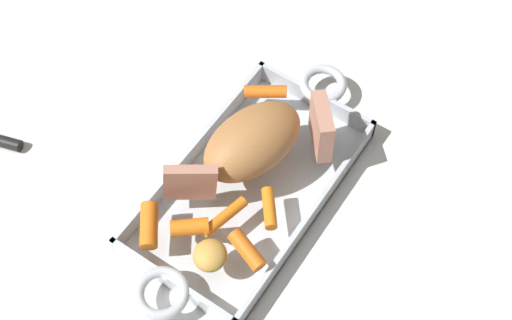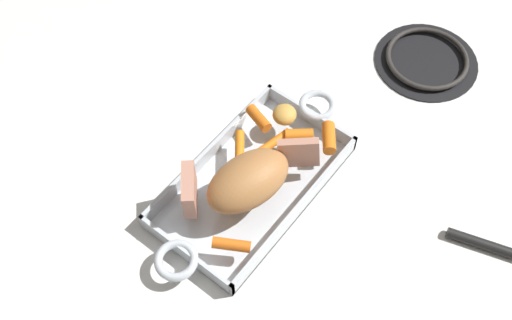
{
  "view_description": "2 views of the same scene",
  "coord_description": "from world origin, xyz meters",
  "px_view_note": "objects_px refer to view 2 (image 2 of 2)",
  "views": [
    {
      "loc": [
        0.39,
        0.27,
        0.88
      ],
      "look_at": [
        -0.02,
        -0.0,
        0.06
      ],
      "focal_mm": 49.25,
      "sensor_mm": 36.0,
      "label": 1
    },
    {
      "loc": [
        -0.42,
        -0.34,
        0.95
      ],
      "look_at": [
        0.01,
        0.0,
        0.07
      ],
      "focal_mm": 42.7,
      "sensor_mm": 36.0,
      "label": 2
    }
  ],
  "objects_px": {
    "roast_slice_thick": "(189,190)",
    "potato_golden_large": "(285,115)",
    "baby_carrot_southeast": "(274,142)",
    "baby_carrot_center_left": "(299,135)",
    "baby_carrot_center_right": "(240,146)",
    "pork_roast": "(248,181)",
    "stove_burner_rear": "(427,60)",
    "baby_carrot_southwest": "(329,138)",
    "roast_slice_thin": "(299,153)",
    "baby_carrot_northwest": "(231,245)",
    "roasting_dish": "(252,183)",
    "baby_carrot_short": "(259,118)"
  },
  "relations": [
    {
      "from": "baby_carrot_southeast",
      "to": "pork_roast",
      "type": "bearing_deg",
      "value": -166.78
    },
    {
      "from": "roasting_dish",
      "to": "roast_slice_thick",
      "type": "bearing_deg",
      "value": 154.42
    },
    {
      "from": "roast_slice_thin",
      "to": "baby_carrot_northwest",
      "type": "relative_size",
      "value": 1.12
    },
    {
      "from": "baby_carrot_southeast",
      "to": "baby_carrot_southwest",
      "type": "height_order",
      "value": "baby_carrot_southwest"
    },
    {
      "from": "baby_carrot_center_right",
      "to": "baby_carrot_southwest",
      "type": "bearing_deg",
      "value": -46.56
    },
    {
      "from": "roasting_dish",
      "to": "potato_golden_large",
      "type": "distance_m",
      "value": 0.14
    },
    {
      "from": "baby_carrot_northwest",
      "to": "potato_golden_large",
      "type": "height_order",
      "value": "potato_golden_large"
    },
    {
      "from": "baby_carrot_southeast",
      "to": "baby_carrot_southwest",
      "type": "relative_size",
      "value": 1.18
    },
    {
      "from": "baby_carrot_northwest",
      "to": "stove_burner_rear",
      "type": "distance_m",
      "value": 0.58
    },
    {
      "from": "baby_carrot_center_right",
      "to": "baby_carrot_southwest",
      "type": "relative_size",
      "value": 0.96
    },
    {
      "from": "baby_carrot_center_right",
      "to": "baby_carrot_center_left",
      "type": "distance_m",
      "value": 0.11
    },
    {
      "from": "baby_carrot_center_right",
      "to": "roasting_dish",
      "type": "bearing_deg",
      "value": -119.35
    },
    {
      "from": "roast_slice_thin",
      "to": "baby_carrot_southwest",
      "type": "distance_m",
      "value": 0.08
    },
    {
      "from": "baby_carrot_center_left",
      "to": "roasting_dish",
      "type": "bearing_deg",
      "value": 170.36
    },
    {
      "from": "baby_carrot_northwest",
      "to": "baby_carrot_southwest",
      "type": "bearing_deg",
      "value": -1.38
    },
    {
      "from": "roast_slice_thick",
      "to": "baby_carrot_center_left",
      "type": "bearing_deg",
      "value": -17.7
    },
    {
      "from": "pork_roast",
      "to": "stove_burner_rear",
      "type": "height_order",
      "value": "pork_roast"
    },
    {
      "from": "baby_carrot_southwest",
      "to": "potato_golden_large",
      "type": "relative_size",
      "value": 1.33
    },
    {
      "from": "baby_carrot_center_right",
      "to": "roast_slice_thin",
      "type": "bearing_deg",
      "value": -69.3
    },
    {
      "from": "pork_roast",
      "to": "stove_burner_rear",
      "type": "distance_m",
      "value": 0.49
    },
    {
      "from": "roasting_dish",
      "to": "baby_carrot_short",
      "type": "bearing_deg",
      "value": 32.52
    },
    {
      "from": "baby_carrot_southwest",
      "to": "stove_burner_rear",
      "type": "relative_size",
      "value": 0.29
    },
    {
      "from": "pork_roast",
      "to": "baby_carrot_center_right",
      "type": "relative_size",
      "value": 2.67
    },
    {
      "from": "baby_carrot_center_right",
      "to": "stove_burner_rear",
      "type": "distance_m",
      "value": 0.45
    },
    {
      "from": "roast_slice_thick",
      "to": "stove_burner_rear",
      "type": "xyz_separation_m",
      "value": [
        0.55,
        -0.15,
        -0.07
      ]
    },
    {
      "from": "roasting_dish",
      "to": "baby_carrot_northwest",
      "type": "bearing_deg",
      "value": -155.64
    },
    {
      "from": "baby_carrot_northwest",
      "to": "roasting_dish",
      "type": "bearing_deg",
      "value": 24.36
    },
    {
      "from": "roast_slice_thick",
      "to": "potato_golden_large",
      "type": "relative_size",
      "value": 1.59
    },
    {
      "from": "baby_carrot_southeast",
      "to": "baby_carrot_center_left",
      "type": "bearing_deg",
      "value": -35.52
    },
    {
      "from": "baby_carrot_southwest",
      "to": "baby_carrot_northwest",
      "type": "bearing_deg",
      "value": 178.62
    },
    {
      "from": "pork_roast",
      "to": "roast_slice_thick",
      "type": "bearing_deg",
      "value": 138.23
    },
    {
      "from": "baby_carrot_center_left",
      "to": "baby_carrot_northwest",
      "type": "distance_m",
      "value": 0.24
    },
    {
      "from": "roasting_dish",
      "to": "baby_carrot_short",
      "type": "relative_size",
      "value": 8.24
    },
    {
      "from": "roast_slice_thin",
      "to": "baby_carrot_southeast",
      "type": "height_order",
      "value": "roast_slice_thin"
    },
    {
      "from": "baby_carrot_center_right",
      "to": "stove_burner_rear",
      "type": "bearing_deg",
      "value": -19.74
    },
    {
      "from": "baby_carrot_center_right",
      "to": "baby_carrot_northwest",
      "type": "distance_m",
      "value": 0.19
    },
    {
      "from": "roasting_dish",
      "to": "roast_slice_thick",
      "type": "distance_m",
      "value": 0.13
    },
    {
      "from": "roasting_dish",
      "to": "baby_carrot_short",
      "type": "distance_m",
      "value": 0.12
    },
    {
      "from": "baby_carrot_center_left",
      "to": "baby_carrot_northwest",
      "type": "xyz_separation_m",
      "value": [
        -0.24,
        -0.04,
        -0.0
      ]
    },
    {
      "from": "baby_carrot_short",
      "to": "stove_burner_rear",
      "type": "xyz_separation_m",
      "value": [
        0.35,
        -0.16,
        -0.04
      ]
    },
    {
      "from": "baby_carrot_center_left",
      "to": "potato_golden_large",
      "type": "distance_m",
      "value": 0.05
    },
    {
      "from": "roast_slice_thin",
      "to": "baby_carrot_center_right",
      "type": "bearing_deg",
      "value": 110.7
    },
    {
      "from": "pork_roast",
      "to": "baby_carrot_center_left",
      "type": "bearing_deg",
      "value": -1.36
    },
    {
      "from": "roast_slice_thin",
      "to": "baby_carrot_center_right",
      "type": "relative_size",
      "value": 1.2
    },
    {
      "from": "roast_slice_thin",
      "to": "baby_carrot_southeast",
      "type": "relative_size",
      "value": 0.98
    },
    {
      "from": "baby_carrot_center_right",
      "to": "baby_carrot_southeast",
      "type": "distance_m",
      "value": 0.06
    },
    {
      "from": "baby_carrot_center_left",
      "to": "baby_carrot_short",
      "type": "distance_m",
      "value": 0.08
    },
    {
      "from": "baby_carrot_center_right",
      "to": "baby_carrot_southeast",
      "type": "xyz_separation_m",
      "value": [
        0.04,
        -0.04,
        -0.0
      ]
    },
    {
      "from": "pork_roast",
      "to": "baby_carrot_center_left",
      "type": "xyz_separation_m",
      "value": [
        0.14,
        -0.0,
        -0.03
      ]
    },
    {
      "from": "roasting_dish",
      "to": "stove_burner_rear",
      "type": "height_order",
      "value": "roasting_dish"
    }
  ]
}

